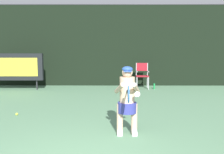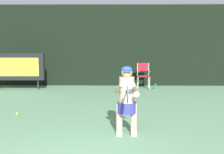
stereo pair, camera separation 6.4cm
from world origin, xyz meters
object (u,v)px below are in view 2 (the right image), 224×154
Objects in this scene: umpire_chair at (143,74)px; water_bottle at (155,86)px; tennis_ball_loose at (17,114)px; tennis_player at (127,98)px; tennis_racket at (128,94)px; scoreboard at (18,67)px.

umpire_chair is 0.72m from water_bottle.
water_bottle is at bearing 45.07° from tennis_ball_loose.
umpire_chair is 6.00m from tennis_player.
tennis_racket is (-0.94, -6.51, 0.32)m from umpire_chair.
scoreboard is 7.02m from tennis_player.
tennis_racket reaches higher than umpire_chair.
tennis_player is at bearing -103.98° from water_bottle.
scoreboard is 1.56× the size of tennis_player.
umpire_chair reaches higher than water_bottle.
scoreboard reaches higher than tennis_racket.
tennis_player is 0.61m from tennis_racket.
umpire_chair is 6.59m from tennis_racket.
scoreboard reaches higher than tennis_ball_loose.
scoreboard is 32.35× the size of tennis_ball_loose.
tennis_player reaches higher than tennis_ball_loose.
scoreboard is 5.24m from umpire_chair.
scoreboard is at bearing 109.40° from tennis_ball_loose.
umpire_chair is 0.76× the size of tennis_player.
water_bottle is at bearing 1.82° from scoreboard.
tennis_player is (-1.43, -5.74, 0.63)m from water_bottle.
scoreboard reaches higher than tennis_player.
scoreboard is 3.65× the size of tennis_racket.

